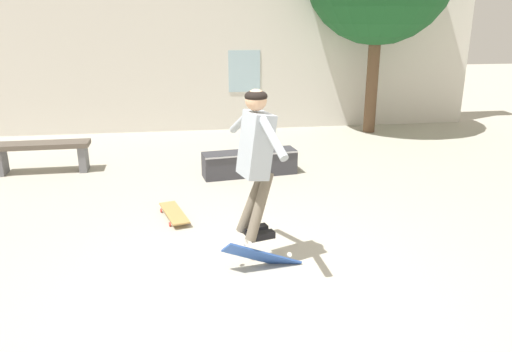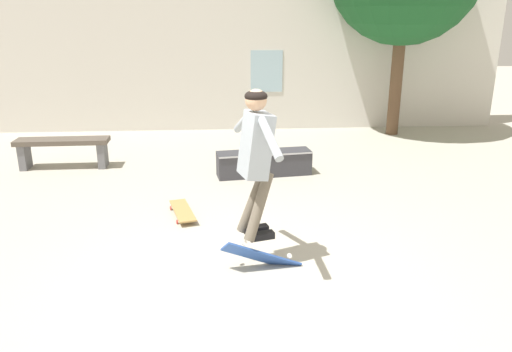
{
  "view_description": "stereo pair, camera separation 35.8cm",
  "coord_description": "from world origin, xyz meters",
  "px_view_note": "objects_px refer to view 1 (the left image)",
  "views": [
    {
      "loc": [
        -0.61,
        -4.28,
        2.54
      ],
      "look_at": [
        0.05,
        0.39,
        0.99
      ],
      "focal_mm": 35.0,
      "sensor_mm": 36.0,
      "label": 1
    },
    {
      "loc": [
        -0.26,
        -4.32,
        2.54
      ],
      "look_at": [
        0.05,
        0.39,
        0.99
      ],
      "focal_mm": 35.0,
      "sensor_mm": 36.0,
      "label": 2
    }
  ],
  "objects_px": {
    "park_bench": "(42,151)",
    "skateboard_flipping": "(262,256)",
    "skate_ledge": "(250,163)",
    "skateboard_resting": "(174,213)",
    "skater": "(256,152)"
  },
  "relations": [
    {
      "from": "park_bench",
      "to": "skateboard_flipping",
      "type": "relative_size",
      "value": 1.8
    },
    {
      "from": "skate_ledge",
      "to": "skateboard_resting",
      "type": "xyz_separation_m",
      "value": [
        -1.2,
        -1.65,
        -0.13
      ]
    },
    {
      "from": "skate_ledge",
      "to": "skateboard_flipping",
      "type": "distance_m",
      "value": 3.15
    },
    {
      "from": "skateboard_flipping",
      "to": "park_bench",
      "type": "bearing_deg",
      "value": 118.13
    },
    {
      "from": "skateboard_flipping",
      "to": "skateboard_resting",
      "type": "bearing_deg",
      "value": 110.65
    },
    {
      "from": "skater",
      "to": "skateboard_flipping",
      "type": "distance_m",
      "value": 1.11
    },
    {
      "from": "skate_ledge",
      "to": "skateboard_resting",
      "type": "bearing_deg",
      "value": -134.06
    },
    {
      "from": "skate_ledge",
      "to": "skateboard_resting",
      "type": "distance_m",
      "value": 2.05
    },
    {
      "from": "park_bench",
      "to": "skateboard_resting",
      "type": "bearing_deg",
      "value": -47.42
    },
    {
      "from": "park_bench",
      "to": "skateboard_resting",
      "type": "height_order",
      "value": "park_bench"
    },
    {
      "from": "skate_ledge",
      "to": "skater",
      "type": "bearing_deg",
      "value": -104.13
    },
    {
      "from": "park_bench",
      "to": "skater",
      "type": "height_order",
      "value": "skater"
    },
    {
      "from": "park_bench",
      "to": "skateboard_resting",
      "type": "xyz_separation_m",
      "value": [
        2.17,
        -2.27,
        -0.29
      ]
    },
    {
      "from": "park_bench",
      "to": "skate_ledge",
      "type": "relative_size",
      "value": 0.99
    },
    {
      "from": "park_bench",
      "to": "skate_ledge",
      "type": "bearing_deg",
      "value": -11.55
    }
  ]
}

